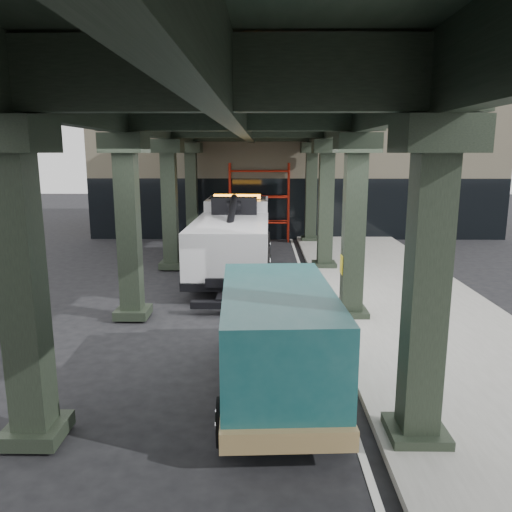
{
  "coord_description": "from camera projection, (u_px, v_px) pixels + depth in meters",
  "views": [
    {
      "loc": [
        0.18,
        -11.14,
        4.5
      ],
      "look_at": [
        -0.0,
        2.38,
        1.7
      ],
      "focal_mm": 35.0,
      "sensor_mm": 36.0,
      "label": 1
    }
  ],
  "objects": [
    {
      "name": "ground",
      "position": [
        255.0,
        346.0,
        11.82
      ],
      "size": [
        90.0,
        90.0,
        0.0
      ],
      "primitive_type": "plane",
      "color": "black",
      "rests_on": "ground"
    },
    {
      "name": "sidewalk",
      "position": [
        419.0,
        317.0,
        13.71
      ],
      "size": [
        5.0,
        40.0,
        0.15
      ],
      "primitive_type": "cube",
      "color": "gray",
      "rests_on": "ground"
    },
    {
      "name": "lane_stripe",
      "position": [
        317.0,
        319.0,
        13.76
      ],
      "size": [
        0.12,
        38.0,
        0.01
      ],
      "primitive_type": "cube",
      "color": "silver",
      "rests_on": "ground"
    },
    {
      "name": "viaduct",
      "position": [
        240.0,
        114.0,
        12.68
      ],
      "size": [
        7.4,
        32.0,
        6.4
      ],
      "color": "black",
      "rests_on": "ground"
    },
    {
      "name": "building",
      "position": [
        292.0,
        161.0,
        30.57
      ],
      "size": [
        22.0,
        10.0,
        8.0
      ],
      "primitive_type": "cube",
      "color": "#C6B793",
      "rests_on": "ground"
    },
    {
      "name": "scaffolding",
      "position": [
        259.0,
        200.0,
        25.73
      ],
      "size": [
        3.08,
        0.88,
        4.0
      ],
      "color": "red",
      "rests_on": "ground"
    },
    {
      "name": "tow_truck",
      "position": [
        234.0,
        235.0,
        18.94
      ],
      "size": [
        2.86,
        9.12,
        2.97
      ],
      "rotation": [
        0.0,
        0.0,
        -0.01
      ],
      "color": "black",
      "rests_on": "ground"
    },
    {
      "name": "towed_van",
      "position": [
        276.0,
        336.0,
        9.3
      ],
      "size": [
        2.36,
        5.39,
        2.15
      ],
      "rotation": [
        0.0,
        0.0,
        0.05
      ],
      "color": "#134446",
      "rests_on": "ground"
    }
  ]
}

